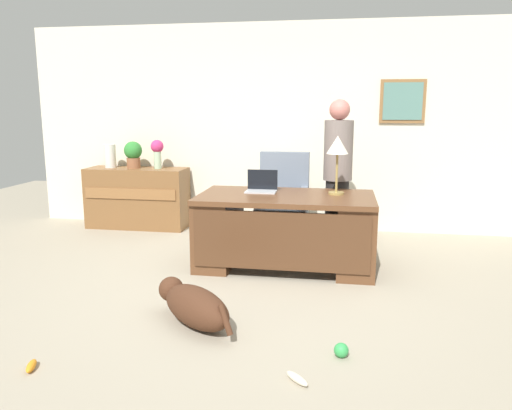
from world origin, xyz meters
TOP-DOWN VIEW (x-y plane):
  - ground_plane at (0.00, 0.00)m, footprint 12.00×12.00m
  - back_wall at (0.01, 2.60)m, footprint 7.00×0.16m
  - desk at (0.21, 0.85)m, footprint 1.77×0.97m
  - credenza at (-1.98, 2.25)m, footprint 1.35×0.50m
  - armchair at (0.06, 1.84)m, footprint 0.60×0.59m
  - person_standing at (0.71, 1.56)m, footprint 0.32×0.32m
  - dog_lying at (-0.32, -0.66)m, footprint 0.75×0.69m
  - laptop at (-0.07, 1.04)m, footprint 0.32×0.22m
  - desk_lamp at (0.71, 1.01)m, footprint 0.22×0.22m
  - vase_with_flowers at (-1.67, 2.25)m, footprint 0.17×0.17m
  - vase_empty at (-2.34, 2.25)m, footprint 0.15×0.15m
  - potted_plant at (-2.01, 2.25)m, footprint 0.24×0.24m
  - dog_toy_ball at (0.79, -0.99)m, footprint 0.10×0.10m
  - dog_toy_bone at (0.53, -1.35)m, footprint 0.17×0.17m
  - dog_toy_plush at (-1.14, -1.48)m, footprint 0.09×0.16m

SIDE VIEW (x-z plane):
  - ground_plane at x=0.00m, z-range 0.00..0.00m
  - dog_toy_bone at x=0.53m, z-range 0.00..0.05m
  - dog_toy_plush at x=-1.14m, z-range 0.00..0.05m
  - dog_toy_ball at x=0.79m, z-range 0.00..0.10m
  - dog_lying at x=-0.32m, z-range 0.00..0.30m
  - credenza at x=-1.98m, z-range 0.00..0.81m
  - desk at x=0.21m, z-range 0.03..0.78m
  - armchair at x=0.06m, z-range -0.06..1.03m
  - laptop at x=-0.07m, z-range 0.69..0.92m
  - person_standing at x=0.71m, z-range 0.03..1.74m
  - vase_empty at x=-2.34m, z-range 0.81..1.13m
  - potted_plant at x=-2.01m, z-range 0.83..1.19m
  - vase_with_flowers at x=-1.67m, z-range 0.86..1.24m
  - desk_lamp at x=0.71m, z-range 0.92..1.51m
  - back_wall at x=0.01m, z-range 0.00..2.70m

